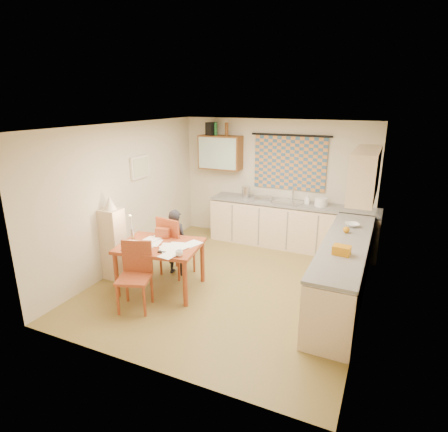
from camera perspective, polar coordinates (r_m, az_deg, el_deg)
The scene contains 44 objects.
floor at distance 6.21m, azimuth 1.07°, elevation -10.21°, with size 4.00×4.50×0.02m, color brown.
ceiling at distance 5.52m, azimuth 1.22°, elevation 13.67°, with size 4.00×4.50×0.02m, color white.
wall_back at distance 7.80m, azimuth 7.76°, elevation 5.26°, with size 4.00×0.02×2.50m, color beige.
wall_front at distance 3.89m, azimuth -12.26°, elevation -7.58°, with size 4.00×0.02×2.50m, color beige.
wall_left at distance 6.76m, azimuth -14.72°, elevation 2.96°, with size 0.02×4.50×2.50m, color beige.
wall_right at distance 5.31m, azimuth 21.48°, elevation -1.58°, with size 0.02×4.50×2.50m, color beige.
window_blind at distance 7.61m, azimuth 9.97°, elevation 7.93°, with size 1.45×0.03×1.05m, color #305474.
curtain_rod at distance 7.53m, azimuth 10.15°, elevation 12.04°, with size 0.04×0.04×1.60m, color black.
wall_cabinet at distance 7.95m, azimuth -0.53°, elevation 9.66°, with size 0.90×0.34×0.70m, color #583213.
wall_cabinet_glass at distance 7.79m, azimuth -1.07°, elevation 9.51°, with size 0.84×0.02×0.64m, color #99B2A5.
upper_cabinet_right at distance 5.71m, azimuth 20.71°, elevation 6.01°, with size 0.34×1.30×0.70m, color beige.
framed_print at distance 6.95m, azimuth -12.69°, elevation 7.30°, with size 0.04×0.50×0.40m, color beige.
print_canvas at distance 6.94m, azimuth -12.52°, elevation 7.29°, with size 0.01×0.42×0.32m, color silver.
counter_back at distance 7.61m, azimuth 10.17°, elevation -1.41°, with size 3.30×0.62×0.92m.
counter_right at distance 5.82m, azimuth 17.69°, elevation -8.02°, with size 0.62×2.95×0.92m.
stove at distance 4.79m, azimuth 15.83°, elevation -13.65°, with size 0.58×0.58×0.90m.
sink at distance 7.50m, azimuth 9.71°, elevation 1.77°, with size 0.55×0.45×0.10m, color silver.
tap at distance 7.62m, azimuth 10.47°, elevation 3.36°, with size 0.03×0.03×0.28m, color silver.
dish_rack at distance 7.63m, azimuth 5.95°, elevation 2.73°, with size 0.35×0.30×0.06m, color silver.
kettle at distance 7.72m, azimuth 3.42°, elevation 3.67°, with size 0.18×0.18×0.24m, color silver.
mixing_bowl at distance 7.34m, azimuth 14.57°, elevation 2.09°, with size 0.24×0.24×0.16m, color white.
soap_bottle at distance 7.44m, azimuth 12.57°, elevation 2.56°, with size 0.09×0.10×0.19m, color white.
bowl at distance 6.32m, azimuth 18.96°, elevation -1.28°, with size 0.29×0.29×0.05m, color white.
orange_bag at distance 5.14m, azimuth 17.48°, elevation -5.00°, with size 0.22×0.16×0.12m, color #BF770C.
fruit_orange at distance 5.98m, azimuth 18.14°, elevation -2.01°, with size 0.10×0.10×0.10m, color #BF770C.
speaker at distance 7.99m, azimuth -1.95°, elevation 13.16°, with size 0.16×0.20×0.26m, color black.
bottle_green at distance 7.94m, azimuth -1.28°, elevation 13.14°, with size 0.07×0.07×0.26m, color #195926.
bottle_brown at distance 7.84m, azimuth 0.39°, elevation 13.09°, with size 0.07×0.07×0.26m, color #583213.
dining_table at distance 5.95m, azimuth -9.56°, elevation -7.59°, with size 1.35×1.11×0.75m.
chair_far at distance 6.42m, azimuth -7.23°, elevation -6.12°, with size 0.54×0.54×1.04m.
chair_near at distance 5.54m, azimuth -13.35°, elevation -10.75°, with size 0.56×0.56×0.97m.
person at distance 6.34m, azimuth -7.35°, elevation -3.98°, with size 0.42×0.28×1.14m, color black.
shelf_stand at distance 6.41m, azimuth -16.45°, elevation -4.12°, with size 0.32×0.30×1.19m, color beige.
lampshade at distance 6.20m, azimuth -17.01°, elevation 1.96°, with size 0.20×0.20×0.22m, color beige.
letter_rack at distance 6.04m, azimuth -9.34°, elevation -2.58°, with size 0.22×0.10×0.16m, color maroon.
mug at distance 5.33m, azimuth -6.85°, elevation -5.67°, with size 0.12×0.12×0.09m, color white.
magazine at distance 5.79m, azimuth -15.08°, elevation -4.57°, with size 0.29×0.33×0.03m, color #6C1005.
book at distance 5.92m, azimuth -13.75°, elevation -3.99°, with size 0.19×0.25×0.02m, color #BF770C.
orange_box at distance 5.68m, azimuth -14.01°, elevation -4.84°, with size 0.12×0.08×0.04m, color #BF770C.
eyeglasses at distance 5.49m, azimuth -9.42°, elevation -5.47°, with size 0.13×0.04×0.02m, color black.
candle_holder at distance 6.03m, azimuth -13.76°, elevation -2.77°, with size 0.06×0.06×0.18m, color silver.
candle at distance 5.99m, azimuth -13.96°, elevation -0.92°, with size 0.02×0.02×0.22m, color white.
candle_flame at distance 5.91m, azimuth -14.17°, elevation 0.09°, with size 0.02×0.02×0.02m, color #FFCC66.
papers at distance 5.72m, azimuth -9.75°, elevation -4.49°, with size 1.03×0.86×0.02m.
Camera 1 is at (2.17, -5.06, 2.87)m, focal length 30.00 mm.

